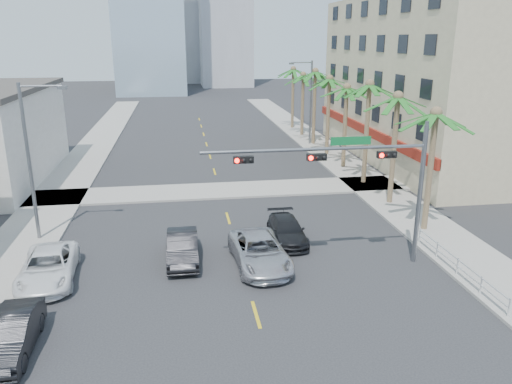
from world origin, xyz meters
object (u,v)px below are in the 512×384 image
Objects in this scene: car_parked_mid at (10,335)px; car_lane_right at (287,230)px; car_parked_far at (48,267)px; traffic_signal_mast at (361,171)px; car_lane_left at (183,248)px; car_lane_center at (260,251)px.

car_lane_right is (12.39, 8.93, -0.08)m from car_parked_mid.
car_parked_far is 1.16× the size of car_lane_right.
car_lane_left is at bearing 167.54° from traffic_signal_mast.
car_parked_mid is 5.81m from car_parked_far.
car_lane_center is (10.31, 5.98, 0.03)m from car_parked_mid.
car_parked_mid is at bearing -94.49° from car_parked_far.
car_parked_far is at bearing 88.65° from car_parked_mid.
car_parked_mid is 0.99× the size of car_lane_left.
car_lane_left is 0.82× the size of car_lane_center.
car_lane_right is (-2.80, 3.73, -4.40)m from traffic_signal_mast.
car_parked_mid is at bearing -131.66° from car_lane_left.
car_lane_center reaches higher than car_lane_left.
car_parked_far is 12.77m from car_lane_right.
traffic_signal_mast is 2.45× the size of car_parked_mid.
car_lane_center is (10.31, 0.17, 0.04)m from car_parked_far.
car_lane_left is (-8.78, 1.94, -4.31)m from traffic_signal_mast.
car_parked_mid is 15.27m from car_lane_right.
car_parked_far is (-15.18, 0.61, -4.32)m from traffic_signal_mast.
car_parked_mid reaches higher than car_lane_right.
car_parked_mid is 0.81× the size of car_lane_center.
car_lane_right is at bearing 126.88° from traffic_signal_mast.
traffic_signal_mast reaches higher than car_lane_right.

